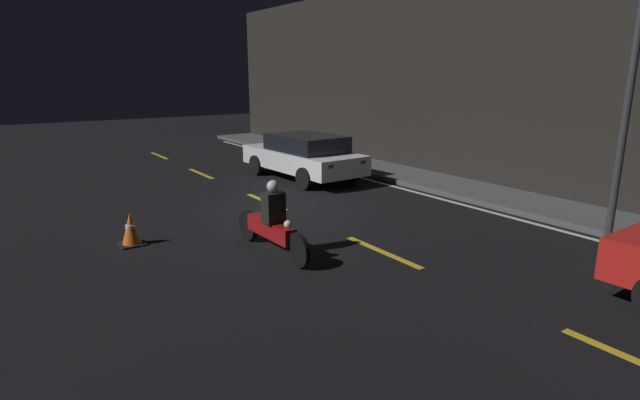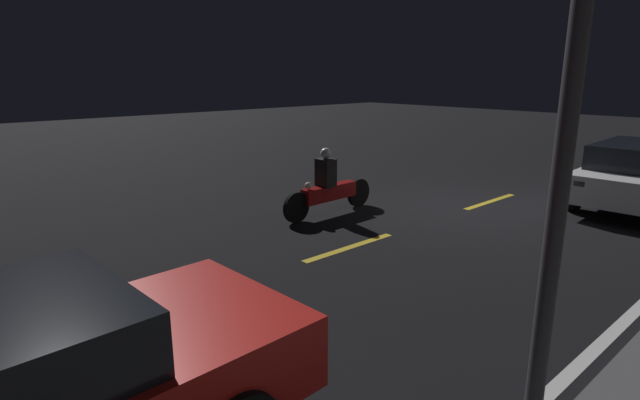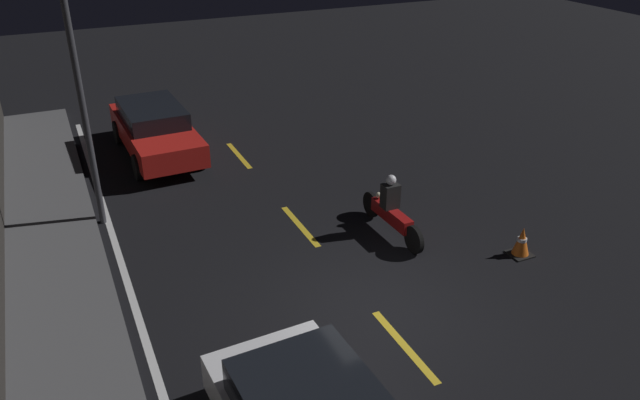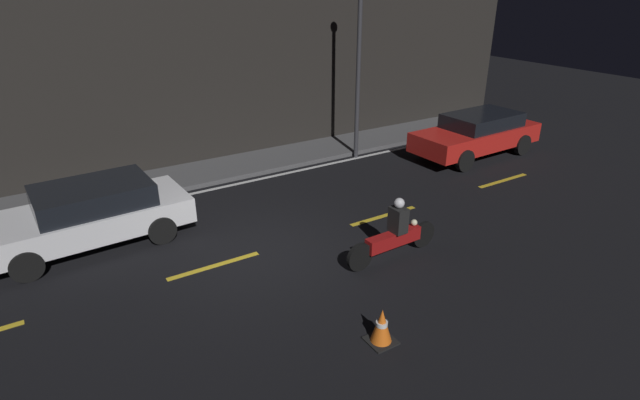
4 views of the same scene
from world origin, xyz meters
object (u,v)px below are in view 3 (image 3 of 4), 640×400
(taxi_red, at_px, (155,129))
(motorcycle, at_px, (392,211))
(traffic_cone_near, at_px, (522,242))
(street_lamp, at_px, (79,84))

(taxi_red, height_order, motorcycle, taxi_red)
(traffic_cone_near, relative_size, street_lamp, 0.11)
(motorcycle, bearing_deg, traffic_cone_near, -135.09)
(taxi_red, xyz_separation_m, traffic_cone_near, (-8.58, -5.78, -0.46))
(motorcycle, bearing_deg, street_lamp, 59.59)
(motorcycle, height_order, traffic_cone_near, motorcycle)
(taxi_red, bearing_deg, traffic_cone_near, 32.10)
(taxi_red, bearing_deg, street_lamp, -30.88)
(street_lamp, bearing_deg, traffic_cone_near, -123.13)
(motorcycle, xyz_separation_m, traffic_cone_near, (-1.90, -2.00, -0.24))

